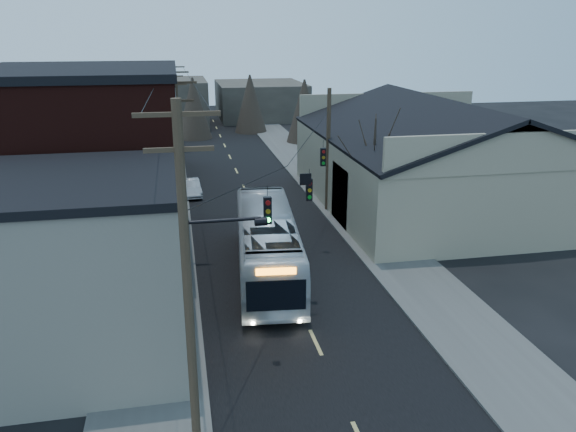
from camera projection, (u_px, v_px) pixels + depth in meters
name	position (u px, v px, depth m)	size (l,w,h in m)	color
road_surface	(247.00, 195.00, 43.36)	(9.00, 110.00, 0.02)	black
sidewalk_left	(162.00, 199.00, 42.15)	(4.00, 110.00, 0.12)	#474744
sidewalk_right	(329.00, 190.00, 44.54)	(4.00, 110.00, 0.12)	#474744
building_clapboard	(78.00, 272.00, 21.05)	(8.00, 8.00, 7.00)	#6C665A
building_brick	(87.00, 167.00, 30.64)	(10.00, 12.00, 10.00)	black
building_left_far	(123.00, 140.00, 46.10)	(9.00, 14.00, 7.00)	#36312B
warehouse	(435.00, 168.00, 40.25)	(16.16, 20.60, 7.73)	gray
building_far_left	(168.00, 103.00, 73.90)	(10.00, 12.00, 6.00)	#36312B
building_far_right	(260.00, 100.00, 81.11)	(12.00, 14.00, 5.00)	#36312B
bare_tree	(373.00, 177.00, 34.12)	(0.40, 0.40, 7.20)	black
utility_lines	(209.00, 148.00, 35.78)	(11.24, 45.28, 10.50)	#382B1E
bus	(267.00, 244.00, 28.74)	(2.86, 12.23, 3.41)	silver
parked_car	(191.00, 188.00, 43.11)	(1.30, 3.73, 1.23)	#ABAEB3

